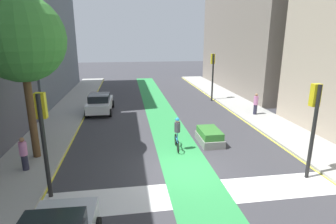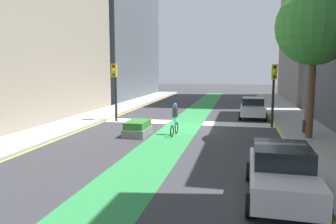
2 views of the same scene
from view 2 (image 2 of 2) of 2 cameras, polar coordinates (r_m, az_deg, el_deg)
ground_plane at (r=21.50m, az=2.55°, el=-2.71°), size 120.00×120.00×0.00m
bike_lane_paint at (r=21.51m, az=2.30°, el=-2.69°), size 2.40×60.00×0.01m
crosswalk_band at (r=23.44m, az=3.37°, el=-1.84°), size 12.00×1.80×0.01m
sidewalk_left at (r=21.55m, az=22.64°, el=-3.06°), size 3.00×60.00×0.15m
curb_stripe_left at (r=21.34m, az=18.66°, el=-3.16°), size 0.16×60.00×0.01m
sidewalk_right at (r=23.90m, az=-15.48°, el=-1.75°), size 3.00×60.00×0.15m
curb_stripe_right at (r=23.25m, az=-12.20°, el=-2.07°), size 0.16×60.00×0.01m
buildings_right_row at (r=31.44m, az=-20.97°, el=16.99°), size 9.21×58.83×21.75m
traffic_signal_near_right at (r=23.88m, az=-9.17°, el=5.30°), size 0.35×0.52×4.17m
traffic_signal_near_left at (r=22.17m, az=17.82°, el=4.73°), size 0.35×0.52×4.09m
car_white_left_far at (r=10.37m, az=19.06°, el=-9.84°), size 2.11×4.24×1.57m
car_silver_left_near at (r=26.40m, az=14.48°, el=0.74°), size 2.15×4.26×1.57m
cyclist_in_lane at (r=18.95m, az=1.18°, el=-1.12°), size 0.32×1.73×1.86m
pedestrian_sidewalk_left_a at (r=20.51m, az=22.66°, el=-1.12°), size 0.34×0.34×1.57m
street_tree_near at (r=18.99m, az=24.07°, el=13.29°), size 3.99×3.99×7.81m
median_planter at (r=18.98m, az=-5.27°, el=-2.87°), size 1.23×2.12×0.85m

